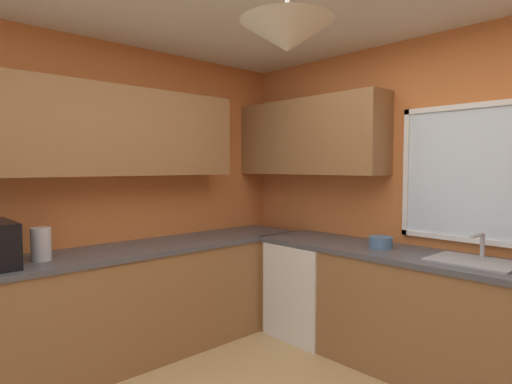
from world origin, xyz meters
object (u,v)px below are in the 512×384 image
at_px(sink_assembly, 474,261).
at_px(bowl, 381,242).
at_px(kettle, 41,244).
at_px(dishwasher, 310,289).

relative_size(sink_assembly, bowl, 2.92).
xyz_separation_m(kettle, bowl, (1.33, 2.09, -0.07)).
xyz_separation_m(dishwasher, kettle, (-0.64, -2.06, 0.58)).
bearing_deg(dishwasher, sink_assembly, 1.55).
relative_size(dishwasher, sink_assembly, 1.59).
bearing_deg(bowl, sink_assembly, 0.61).
distance_m(dishwasher, kettle, 2.23).
xyz_separation_m(sink_assembly, bowl, (-0.69, -0.01, 0.03)).
height_order(sink_assembly, bowl, sink_assembly).
relative_size(kettle, sink_assembly, 0.43).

